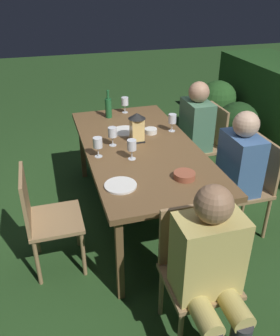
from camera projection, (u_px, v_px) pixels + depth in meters
The scene contains 22 objects.
ground_plane at pixel (140, 215), 3.46m from camera, with size 16.00×16.00×0.00m, color #26471E.
dining_table at pixel (140, 151), 3.12m from camera, with size 1.97×0.96×0.76m.
chair_head_far at pixel (195, 266), 2.19m from camera, with size 0.40×0.42×0.87m.
person_in_mustard at pixel (212, 271), 1.95m from camera, with size 0.48×0.38×1.15m.
chair_side_right_b at pixel (250, 183), 3.07m from camera, with size 0.42×0.40×0.87m.
person_in_blue at pixel (232, 171), 2.95m from camera, with size 0.38×0.47×1.15m.
chair_side_left_b at pixel (45, 216), 2.64m from camera, with size 0.42×0.40×0.87m.
chair_side_right_a at pixel (206, 142), 3.81m from camera, with size 0.42×0.40×0.87m.
person_in_green at pixel (190, 131), 3.69m from camera, with size 0.38×0.47×1.15m.
lantern_centerpiece at pixel (137, 126), 3.11m from camera, with size 0.15×0.15×0.27m.
green_bottle_on_table at pixel (108, 107), 3.64m from camera, with size 0.07×0.07×0.29m.
wine_glass_a at pixel (125, 102), 3.77m from camera, with size 0.08×0.08×0.17m.
wine_glass_b at pixel (172, 119), 3.32m from camera, with size 0.08×0.08×0.17m.
wine_glass_c at pixel (98, 144), 2.85m from camera, with size 0.08×0.08×0.17m.
wine_glass_d at pixel (132, 146), 2.81m from camera, with size 0.08×0.08×0.17m.
wine_glass_e at pixel (112, 133), 3.04m from camera, with size 0.08×0.08×0.17m.
plate_a at pixel (125, 131), 3.35m from camera, with size 0.26×0.26×0.01m, color white.
plate_b at pixel (121, 185), 2.50m from camera, with size 0.23×0.23×0.01m, color white.
bowl_olives at pixel (151, 131), 3.32m from camera, with size 0.12×0.12×0.05m.
bowl_bread at pixel (184, 175), 2.59m from camera, with size 0.16×0.16×0.05m.
potted_plant_by_hedge at pixel (217, 102), 5.02m from camera, with size 0.55×0.55×0.78m.
potted_plant_corner at pixel (237, 126), 4.37m from camera, with size 0.53×0.53×0.72m.
Camera 1 is at (2.69, -0.78, 2.09)m, focal length 37.72 mm.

